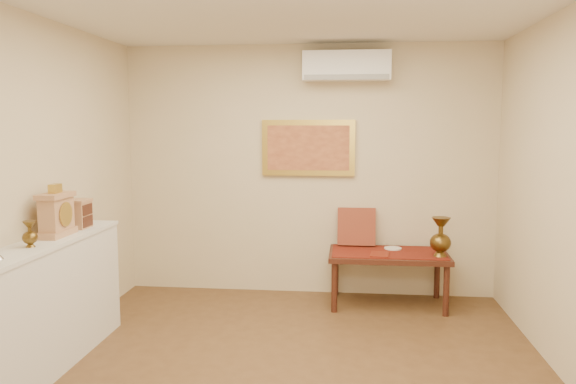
# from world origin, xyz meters

# --- Properties ---
(floor) EXTENTS (4.50, 4.50, 0.00)m
(floor) POSITION_xyz_m (0.00, 0.00, 0.00)
(floor) COLOR brown
(floor) RESTS_ON ground
(wall_back) EXTENTS (4.00, 0.02, 2.70)m
(wall_back) POSITION_xyz_m (0.00, 2.25, 1.35)
(wall_back) COLOR beige
(wall_back) RESTS_ON ground
(wall_front) EXTENTS (4.00, 0.02, 2.70)m
(wall_front) POSITION_xyz_m (0.00, -2.25, 1.35)
(wall_front) COLOR beige
(wall_front) RESTS_ON ground
(wall_left) EXTENTS (0.02, 4.50, 2.70)m
(wall_left) POSITION_xyz_m (-2.00, 0.00, 1.35)
(wall_left) COLOR beige
(wall_left) RESTS_ON ground
(brass_urn_small) EXTENTS (0.11, 0.11, 0.24)m
(brass_urn_small) POSITION_xyz_m (-1.81, -0.12, 1.10)
(brass_urn_small) COLOR brown
(brass_urn_small) RESTS_ON display_ledge
(table_cloth) EXTENTS (1.14, 0.59, 0.01)m
(table_cloth) POSITION_xyz_m (0.85, 1.88, 0.55)
(table_cloth) COLOR maroon
(table_cloth) RESTS_ON low_table
(brass_urn_tall) EXTENTS (0.21, 0.21, 0.47)m
(brass_urn_tall) POSITION_xyz_m (1.34, 1.74, 0.79)
(brass_urn_tall) COLOR brown
(brass_urn_tall) RESTS_ON table_cloth
(plate) EXTENTS (0.18, 0.18, 0.01)m
(plate) POSITION_xyz_m (0.91, 2.02, 0.56)
(plate) COLOR white
(plate) RESTS_ON table_cloth
(menu) EXTENTS (0.21, 0.27, 0.01)m
(menu) POSITION_xyz_m (0.75, 1.72, 0.56)
(menu) COLOR maroon
(menu) RESTS_ON table_cloth
(cushion) EXTENTS (0.40, 0.18, 0.41)m
(cushion) POSITION_xyz_m (0.53, 2.16, 0.76)
(cushion) COLOR maroon
(cushion) RESTS_ON table_cloth
(display_ledge) EXTENTS (0.37, 2.02, 0.98)m
(display_ledge) POSITION_xyz_m (-1.82, 0.00, 0.49)
(display_ledge) COLOR silver
(display_ledge) RESTS_ON floor
(mantel_clock) EXTENTS (0.17, 0.36, 0.41)m
(mantel_clock) POSITION_xyz_m (-1.82, 0.28, 1.15)
(mantel_clock) COLOR tan
(mantel_clock) RESTS_ON display_ledge
(wooden_chest) EXTENTS (0.16, 0.21, 0.24)m
(wooden_chest) POSITION_xyz_m (-1.81, 0.63, 1.10)
(wooden_chest) COLOR tan
(wooden_chest) RESTS_ON display_ledge
(low_table) EXTENTS (1.20, 0.70, 0.55)m
(low_table) POSITION_xyz_m (0.85, 1.88, 0.48)
(low_table) COLOR #431E14
(low_table) RESTS_ON floor
(painting) EXTENTS (1.00, 0.06, 0.60)m
(painting) POSITION_xyz_m (0.00, 2.22, 1.60)
(painting) COLOR gold
(painting) RESTS_ON wall_back
(ac_unit) EXTENTS (0.90, 0.25, 0.30)m
(ac_unit) POSITION_xyz_m (0.40, 2.12, 2.45)
(ac_unit) COLOR white
(ac_unit) RESTS_ON wall_back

